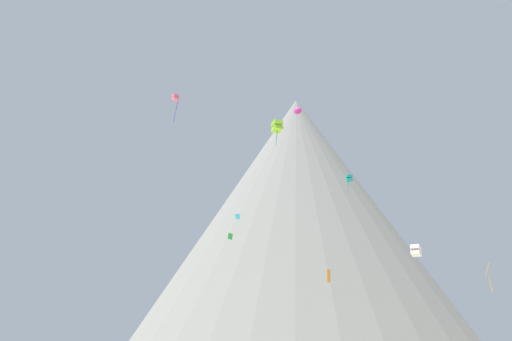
{
  "coord_description": "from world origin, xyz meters",
  "views": [
    {
      "loc": [
        10.35,
        -34.12,
        2.27
      ],
      "look_at": [
        -3.01,
        42.47,
        25.09
      ],
      "focal_mm": 40.14,
      "sensor_mm": 36.0,
      "label": 1
    }
  ],
  "objects_px": {
    "kite_green_mid": "(230,236)",
    "kite_orange_low": "(329,276)",
    "kite_lime_high": "(277,126)",
    "kite_gold_low": "(488,271)",
    "kite_magenta_high": "(297,110)",
    "kite_teal_high": "(349,178)",
    "kite_white_low": "(416,251)",
    "rock_massif": "(300,231)",
    "kite_rainbow_high": "(176,98)",
    "kite_cyan_mid": "(238,216)"
  },
  "relations": [
    {
      "from": "kite_rainbow_high",
      "to": "kite_white_low",
      "type": "height_order",
      "value": "kite_rainbow_high"
    },
    {
      "from": "kite_magenta_high",
      "to": "kite_rainbow_high",
      "type": "relative_size",
      "value": 0.27
    },
    {
      "from": "kite_green_mid",
      "to": "kite_teal_high",
      "type": "bearing_deg",
      "value": 40.16
    },
    {
      "from": "kite_orange_low",
      "to": "kite_white_low",
      "type": "relative_size",
      "value": 0.93
    },
    {
      "from": "kite_rainbow_high",
      "to": "kite_white_low",
      "type": "bearing_deg",
      "value": 48.92
    },
    {
      "from": "kite_cyan_mid",
      "to": "kite_white_low",
      "type": "relative_size",
      "value": 0.49
    },
    {
      "from": "kite_gold_low",
      "to": "rock_massif",
      "type": "bearing_deg",
      "value": 89.38
    },
    {
      "from": "kite_lime_high",
      "to": "kite_rainbow_high",
      "type": "distance_m",
      "value": 25.94
    },
    {
      "from": "kite_cyan_mid",
      "to": "kite_teal_high",
      "type": "bearing_deg",
      "value": 71.43
    },
    {
      "from": "rock_massif",
      "to": "kite_white_low",
      "type": "xyz_separation_m",
      "value": [
        19.88,
        -45.15,
        -11.28
      ]
    },
    {
      "from": "rock_massif",
      "to": "kite_teal_high",
      "type": "height_order",
      "value": "rock_massif"
    },
    {
      "from": "kite_magenta_high",
      "to": "kite_teal_high",
      "type": "relative_size",
      "value": 0.43
    },
    {
      "from": "kite_magenta_high",
      "to": "kite_white_low",
      "type": "xyz_separation_m",
      "value": [
        15.63,
        -0.18,
        -21.62
      ]
    },
    {
      "from": "kite_teal_high",
      "to": "kite_magenta_high",
      "type": "bearing_deg",
      "value": -48.13
    },
    {
      "from": "rock_massif",
      "to": "kite_magenta_high",
      "type": "height_order",
      "value": "rock_massif"
    },
    {
      "from": "kite_orange_low",
      "to": "kite_gold_low",
      "type": "bearing_deg",
      "value": -5.5
    },
    {
      "from": "rock_massif",
      "to": "kite_cyan_mid",
      "type": "height_order",
      "value": "rock_massif"
    },
    {
      "from": "kite_lime_high",
      "to": "kite_magenta_high",
      "type": "bearing_deg",
      "value": 53.56
    },
    {
      "from": "kite_magenta_high",
      "to": "kite_gold_low",
      "type": "bearing_deg",
      "value": -11.66
    },
    {
      "from": "kite_rainbow_high",
      "to": "kite_gold_low",
      "type": "relative_size",
      "value": 1.29
    },
    {
      "from": "kite_orange_low",
      "to": "kite_gold_low",
      "type": "xyz_separation_m",
      "value": [
        18.58,
        7.4,
        1.0
      ]
    },
    {
      "from": "kite_rainbow_high",
      "to": "kite_cyan_mid",
      "type": "relative_size",
      "value": 5.88
    },
    {
      "from": "kite_green_mid",
      "to": "kite_orange_low",
      "type": "bearing_deg",
      "value": -37.41
    },
    {
      "from": "kite_cyan_mid",
      "to": "kite_magenta_high",
      "type": "bearing_deg",
      "value": 49.5
    },
    {
      "from": "kite_lime_high",
      "to": "kite_gold_low",
      "type": "xyz_separation_m",
      "value": [
        23.94,
        9.58,
        -16.41
      ]
    },
    {
      "from": "rock_massif",
      "to": "kite_green_mid",
      "type": "bearing_deg",
      "value": -94.75
    },
    {
      "from": "kite_teal_high",
      "to": "kite_gold_low",
      "type": "xyz_separation_m",
      "value": [
        15.94,
        -17.18,
        -16.97
      ]
    },
    {
      "from": "kite_gold_low",
      "to": "kite_white_low",
      "type": "distance_m",
      "value": 10.9
    },
    {
      "from": "kite_magenta_high",
      "to": "kite_lime_high",
      "type": "bearing_deg",
      "value": -87.14
    },
    {
      "from": "kite_green_mid",
      "to": "kite_gold_low",
      "type": "relative_size",
      "value": 0.24
    },
    {
      "from": "kite_lime_high",
      "to": "kite_orange_low",
      "type": "relative_size",
      "value": 2.07
    },
    {
      "from": "kite_lime_high",
      "to": "kite_cyan_mid",
      "type": "height_order",
      "value": "kite_lime_high"
    },
    {
      "from": "kite_orange_low",
      "to": "kite_magenta_high",
      "type": "distance_m",
      "value": 30.43
    },
    {
      "from": "kite_orange_low",
      "to": "kite_magenta_high",
      "type": "relative_size",
      "value": 1.21
    },
    {
      "from": "kite_lime_high",
      "to": "kite_magenta_high",
      "type": "height_order",
      "value": "kite_magenta_high"
    },
    {
      "from": "kite_orange_low",
      "to": "kite_gold_low",
      "type": "relative_size",
      "value": 0.42
    },
    {
      "from": "kite_lime_high",
      "to": "kite_green_mid",
      "type": "distance_m",
      "value": 16.81
    },
    {
      "from": "kite_lime_high",
      "to": "kite_rainbow_high",
      "type": "xyz_separation_m",
      "value": [
        -17.77,
        15.04,
        11.45
      ]
    },
    {
      "from": "kite_lime_high",
      "to": "kite_cyan_mid",
      "type": "bearing_deg",
      "value": 84.7
    },
    {
      "from": "kite_teal_high",
      "to": "kite_green_mid",
      "type": "bearing_deg",
      "value": -55.3
    },
    {
      "from": "rock_massif",
      "to": "kite_teal_high",
      "type": "bearing_deg",
      "value": -72.01
    },
    {
      "from": "kite_orange_low",
      "to": "kite_rainbow_high",
      "type": "height_order",
      "value": "kite_rainbow_high"
    },
    {
      "from": "kite_orange_low",
      "to": "kite_gold_low",
      "type": "distance_m",
      "value": 20.03
    },
    {
      "from": "rock_massif",
      "to": "kite_rainbow_high",
      "type": "distance_m",
      "value": 50.6
    },
    {
      "from": "kite_cyan_mid",
      "to": "kite_white_low",
      "type": "height_order",
      "value": "kite_cyan_mid"
    },
    {
      "from": "kite_magenta_high",
      "to": "kite_white_low",
      "type": "distance_m",
      "value": 26.68
    },
    {
      "from": "kite_lime_high",
      "to": "kite_white_low",
      "type": "relative_size",
      "value": 1.93
    },
    {
      "from": "kite_green_mid",
      "to": "kite_teal_high",
      "type": "xyz_separation_m",
      "value": [
        15.69,
        16.91,
        11.8
      ]
    },
    {
      "from": "kite_green_mid",
      "to": "kite_white_low",
      "type": "bearing_deg",
      "value": 8.74
    },
    {
      "from": "kite_rainbow_high",
      "to": "kite_teal_high",
      "type": "distance_m",
      "value": 30.33
    }
  ]
}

